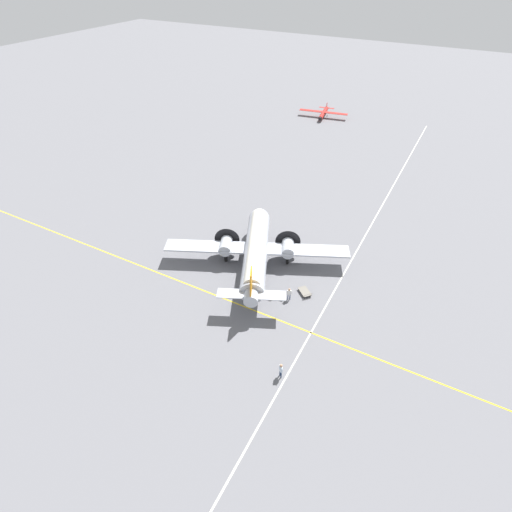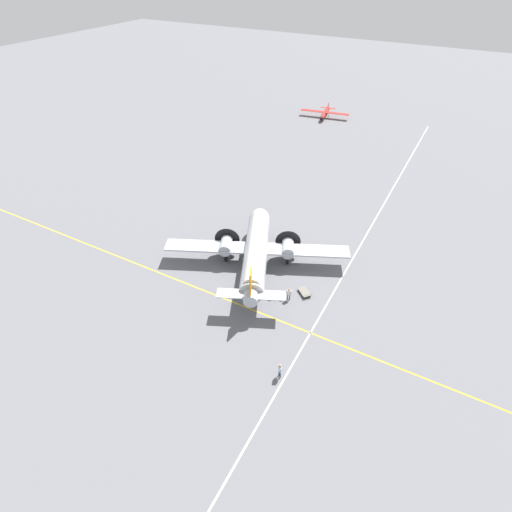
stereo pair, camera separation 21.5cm
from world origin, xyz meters
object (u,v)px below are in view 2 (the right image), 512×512
passenger_boarding (289,293)px  baggage_cart (305,292)px  light_aircraft_distant (325,113)px  airliner_main (256,248)px  suitcase_near_door (271,297)px  suitcase_upright_spare (282,297)px  crew_foreground (280,369)px

passenger_boarding → baggage_cart: passenger_boarding is taller
baggage_cart → light_aircraft_distant: bearing=-30.0°
baggage_cart → light_aircraft_distant: (-19.10, 56.07, 0.58)m
airliner_main → light_aircraft_distant: bearing=-12.5°
airliner_main → passenger_boarding: airliner_main is taller
airliner_main → baggage_cart: size_ratio=11.07×
suitcase_near_door → baggage_cart: suitcase_near_door is taller
airliner_main → suitcase_near_door: airliner_main is taller
passenger_boarding → suitcase_upright_spare: passenger_boarding is taller
airliner_main → suitcase_upright_spare: bearing=-150.7°
crew_foreground → light_aircraft_distant: (-21.45, 67.36, -0.22)m
suitcase_near_door → baggage_cart: bearing=41.2°
suitcase_upright_spare → light_aircraft_distant: 60.60m
baggage_cart → suitcase_upright_spare: bearing=88.5°
suitcase_upright_spare → baggage_cart: suitcase_upright_spare is taller
airliner_main → baggage_cart: 7.87m
crew_foreground → passenger_boarding: 10.20m
passenger_boarding → light_aircraft_distant: light_aircraft_distant is taller
suitcase_near_door → suitcase_upright_spare: (1.08, 0.56, 0.00)m
airliner_main → crew_foreground: 16.38m
airliner_main → suitcase_upright_spare: 7.05m
airliner_main → light_aircraft_distant: size_ratio=1.94×
crew_foreground → suitcase_near_door: size_ratio=2.75×
suitcase_near_door → light_aircraft_distant: (-16.14, 58.66, 0.55)m
baggage_cart → passenger_boarding: bearing=96.6°
passenger_boarding → suitcase_near_door: passenger_boarding is taller
baggage_cart → crew_foreground: bearing=143.0°
airliner_main → suitcase_upright_spare: (5.40, -3.91, -2.31)m
crew_foreground → suitcase_upright_spare: bearing=156.6°
crew_foreground → baggage_cart: 11.56m
airliner_main → light_aircraft_distant: 55.50m
suitcase_near_door → suitcase_upright_spare: suitcase_upright_spare is taller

